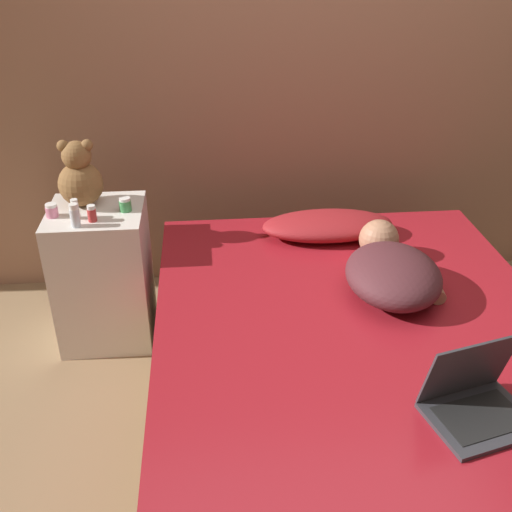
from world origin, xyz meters
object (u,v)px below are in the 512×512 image
laptop (476,400)px  teddy_bear (80,177)px  bottle_green (125,204)px  bottle_red (92,213)px  person_lying (392,269)px  pillow (328,225)px  bottle_pink (52,210)px  bottle_clear (75,216)px  bottle_white (75,209)px

laptop → teddy_bear: bearing=122.5°
bottle_green → bottle_red: bearing=-144.6°
person_lying → laptop: size_ratio=1.81×
pillow → bottle_pink: (-1.24, -0.06, 0.16)m
person_lying → bottle_pink: (-1.41, 0.42, 0.13)m
teddy_bear → bottle_red: teddy_bear is taller
laptop → bottle_green: 1.65m
bottle_pink → laptop: bearing=-38.0°
bottle_clear → bottle_red: size_ratio=1.42×
bottle_white → bottle_green: (0.21, 0.06, -0.01)m
bottle_clear → bottle_white: bottle_clear is taller
person_lying → teddy_bear: teddy_bear is taller
teddy_bear → bottle_pink: (-0.12, -0.12, -0.10)m
person_lying → bottle_white: (-1.30, 0.39, 0.14)m
person_lying → bottle_white: size_ratio=7.20×
teddy_bear → bottle_green: teddy_bear is taller
bottle_red → bottle_white: bearing=155.5°
bottle_red → laptop: bearing=-40.2°
laptop → bottle_red: (-1.28, 1.08, 0.17)m
teddy_bear → bottle_clear: teddy_bear is taller
bottle_clear → person_lying: bearing=-13.4°
teddy_bear → bottle_red: (0.07, -0.18, -0.10)m
bottle_clear → bottle_green: size_ratio=1.66×
laptop → bottle_clear: (-1.34, 1.03, 0.18)m
laptop → bottle_white: 1.76m
person_lying → bottle_white: 1.37m
pillow → bottle_red: 1.08m
laptop → bottle_pink: bearing=127.6°
pillow → bottle_red: (-1.06, -0.13, 0.17)m
teddy_bear → bottle_pink: size_ratio=5.09×
teddy_bear → laptop: bearing=-43.1°
laptop → bottle_red: bottle_red is taller
person_lying → teddy_bear: size_ratio=2.11×
teddy_bear → bottle_pink: 0.20m
bottle_pink → bottle_green: size_ratio=0.96×
bottle_red → bottle_clear: bearing=-142.7°
person_lying → bottle_clear: 1.34m
pillow → teddy_bear: bearing=177.2°
bottle_clear → bottle_pink: (-0.12, 0.11, -0.02)m
person_lying → bottle_red: 1.29m
laptop → bottle_white: (-1.36, 1.12, 0.18)m
laptop → bottle_pink: 1.86m
pillow → teddy_bear: 1.16m
pillow → person_lying: 0.51m
person_lying → bottle_clear: bottle_clear is taller
pillow → bottle_clear: bottle_clear is taller
bottle_clear → bottle_red: bottle_clear is taller
pillow → bottle_red: bearing=-173.3°
bottle_red → bottle_white: bottle_white is taller
bottle_pink → person_lying: bearing=-16.5°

